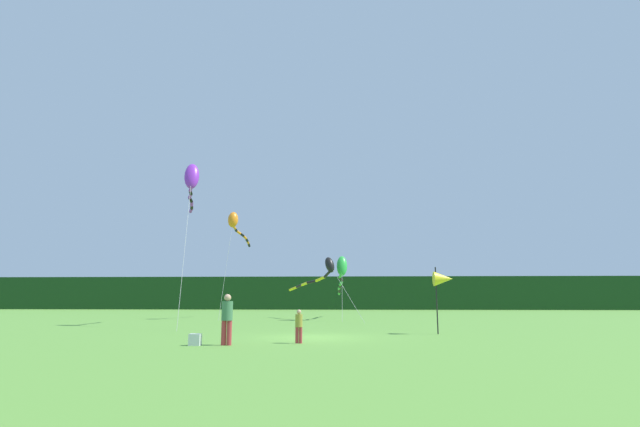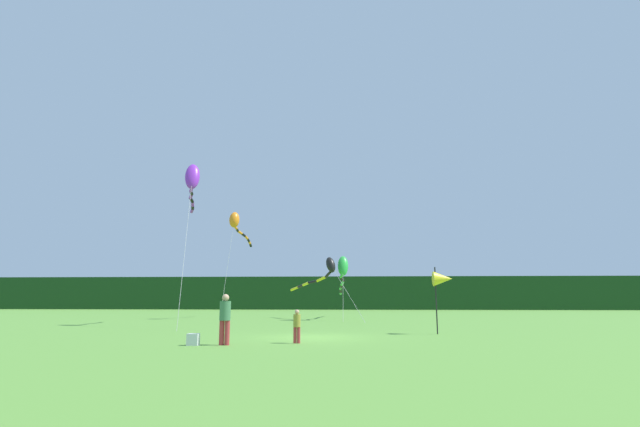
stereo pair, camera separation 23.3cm
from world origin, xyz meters
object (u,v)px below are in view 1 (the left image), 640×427
person_child (299,324)px  cooler_box (195,340)px  kite_black (323,271)px  kite_purple (192,180)px  kite_green (341,271)px  banner_flag_pole (443,279)px  kite_orange (235,223)px  person_adult (227,316)px

person_child → cooler_box: bearing=-164.1°
kite_black → kite_purple: bearing=-137.5°
cooler_box → kite_black: (3.67, 19.04, 3.46)m
person_child → kite_green: size_ratio=0.14×
kite_purple → kite_black: size_ratio=1.23×
kite_black → kite_green: bearing=21.9°
cooler_box → banner_flag_pole: banner_flag_pole is taller
cooler_box → banner_flag_pole: (10.05, 5.80, 2.33)m
banner_flag_pole → kite_orange: 20.44m
cooler_box → kite_purple: 15.32m
person_child → kite_black: bearing=89.9°
person_adult → person_child: (2.54, 0.86, -0.32)m
person_adult → kite_green: 20.04m
banner_flag_pole → kite_black: 14.74m
banner_flag_pole → kite_black: kite_black is taller
cooler_box → kite_green: 20.56m
banner_flag_pole → kite_green: (-4.96, 13.82, 1.15)m
person_child → banner_flag_pole: banner_flag_pole is taller
person_child → kite_orange: (-7.16, 19.17, 6.93)m
banner_flag_pole → kite_purple: size_ratio=0.31×
banner_flag_pole → kite_orange: bearing=133.3°
banner_flag_pole → kite_orange: (-13.58, 14.41, 5.09)m
person_child → cooler_box: person_child is taller
cooler_box → kite_black: size_ratio=0.05×
person_adult → person_child: person_adult is taller
kite_orange → kite_black: (7.20, -1.16, -3.96)m
person_child → kite_orange: kite_orange is taller
person_child → banner_flag_pole: (6.42, 4.77, 1.84)m
kite_purple → person_adult: bearing=-64.6°
kite_green → kite_orange: kite_orange is taller
person_child → kite_purple: kite_purple is taller
person_adult → cooler_box: size_ratio=4.41×
kite_green → kite_purple: (-9.47, -7.94, 5.43)m
person_child → person_adult: bearing=-161.3°
kite_green → kite_purple: 13.50m
person_child → kite_black: size_ratio=0.15×
banner_flag_pole → kite_black: bearing=115.7°
kite_orange → kite_black: 8.30m
kite_green → person_child: bearing=-94.5°
person_child → kite_black: 18.25m
kite_orange → kite_purple: bearing=-95.6°
banner_flag_pole → kite_orange: kite_orange is taller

